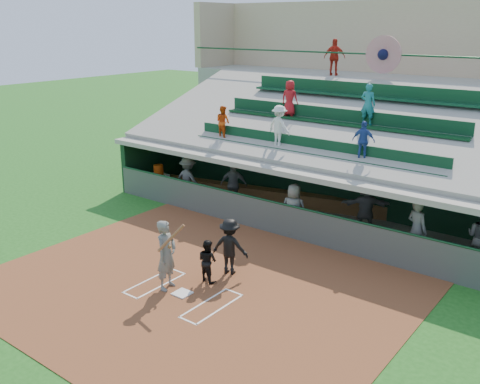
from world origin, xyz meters
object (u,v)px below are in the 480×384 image
Objects in this scene: home_plate at (182,293)px; white_table at (159,182)px; catcher at (207,261)px; water_cooler at (158,170)px; batter_at_plate at (166,255)px.

home_plate is 9.34m from white_table.
catcher reaches higher than water_cooler.
white_table reaches higher than home_plate.
home_plate is 0.55× the size of white_table.
home_plate is 1.15m from catcher.
water_cooler is at bearing -30.59° from catcher.
home_plate is 1.09m from batter_at_plate.
home_plate is at bearing -1.67° from batter_at_plate.
catcher is at bearing 59.24° from batter_at_plate.
water_cooler is at bearing -19.12° from white_table.
white_table is 0.55m from water_cooler.
home_plate is 9.33m from water_cooler.
catcher is 8.75m from white_table.
catcher is 8.71m from water_cooler.
batter_at_plate is 2.52× the size of white_table.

